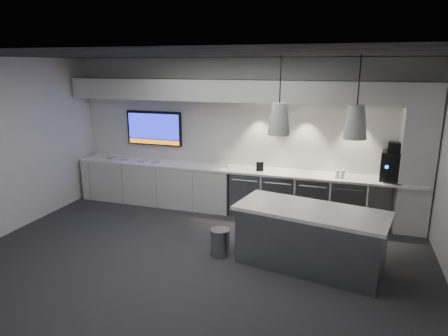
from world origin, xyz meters
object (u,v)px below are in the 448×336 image
(coffee_machine, at_px, (393,165))
(wall_tv, at_px, (154,128))
(bin, at_px, (220,242))
(island, at_px, (310,238))

(coffee_machine, bearing_deg, wall_tv, -175.23)
(wall_tv, bearing_deg, coffee_machine, -2.99)
(wall_tv, xyz_separation_m, bin, (2.19, -2.18, -1.35))
(island, relative_size, bin, 5.33)
(bin, relative_size, coffee_machine, 0.62)
(island, xyz_separation_m, bin, (-1.35, -0.04, -0.24))
(bin, bearing_deg, coffee_machine, 37.19)
(island, distance_m, coffee_machine, 2.35)
(wall_tv, distance_m, bin, 3.37)
(bin, xyz_separation_m, coffee_machine, (2.55, 1.93, 0.97))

